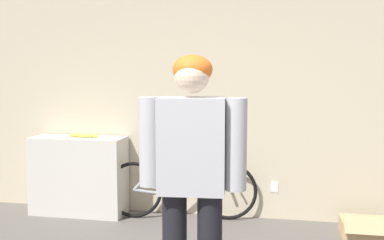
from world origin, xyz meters
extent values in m
cube|color=beige|center=(0.00, 2.87, 1.30)|extent=(8.00, 0.06, 2.60)
cube|color=white|center=(0.55, 2.84, 0.35)|extent=(0.08, 0.01, 0.12)
cube|color=beige|center=(-1.58, 2.63, 0.43)|extent=(1.04, 0.39, 0.86)
cube|color=#B2B2B7|center=(0.04, 0.82, 1.11)|extent=(0.44, 0.29, 0.60)
cylinder|color=#B2B2B7|center=(-0.23, 0.82, 1.12)|extent=(0.13, 0.13, 0.57)
cylinder|color=#B2B2B7|center=(0.32, 0.82, 1.12)|extent=(0.13, 0.13, 0.57)
sphere|color=beige|center=(0.04, 0.82, 1.54)|extent=(0.22, 0.22, 0.22)
ellipsoid|color=orange|center=(0.04, 0.84, 1.58)|extent=(0.25, 0.23, 0.19)
torus|color=black|center=(-0.93, 2.59, 0.31)|extent=(0.61, 0.11, 0.61)
torus|color=black|center=(0.07, 2.72, 0.31)|extent=(0.61, 0.11, 0.61)
cylinder|color=#999EA3|center=(-0.74, 2.62, 0.28)|extent=(0.39, 0.08, 0.08)
cylinder|color=#999EA3|center=(-0.79, 2.61, 0.47)|extent=(0.31, 0.07, 0.34)
cylinder|color=#999EA3|center=(-0.60, 2.64, 0.44)|extent=(0.14, 0.05, 0.38)
cylinder|color=#999EA3|center=(-0.30, 2.67, 0.44)|extent=(0.53, 0.11, 0.39)
cylinder|color=#999EA3|center=(-0.35, 2.67, 0.62)|extent=(0.61, 0.11, 0.05)
cylinder|color=#999EA3|center=(0.01, 2.71, 0.46)|extent=(0.16, 0.05, 0.32)
cylinder|color=#999EA3|center=(-0.03, 2.71, 0.64)|extent=(0.07, 0.04, 0.08)
cylinder|color=#999EA3|center=(-0.01, 2.71, 0.67)|extent=(0.08, 0.46, 0.02)
ellipsoid|color=black|center=(-0.65, 2.63, 0.65)|extent=(0.23, 0.11, 0.05)
ellipsoid|color=#EAD64C|center=(-1.50, 2.61, 0.88)|extent=(0.16, 0.04, 0.04)
ellipsoid|color=#EAD64C|center=(-1.60, 2.63, 0.88)|extent=(0.15, 0.10, 0.04)
ellipsoid|color=#EAD64C|center=(-1.39, 2.63, 0.88)|extent=(0.14, 0.09, 0.04)
sphere|color=brown|center=(-1.66, 2.64, 0.88)|extent=(0.02, 0.02, 0.02)
cube|color=tan|center=(1.41, 2.50, 0.08)|extent=(0.45, 0.32, 0.16)
cube|color=tan|center=(1.41, 2.34, 0.15)|extent=(0.43, 0.11, 0.14)
camera|label=1|loc=(0.57, -1.91, 1.56)|focal=42.00mm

